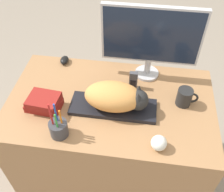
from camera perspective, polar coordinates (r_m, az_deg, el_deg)
name	(u,v)px	position (r m, az deg, el deg)	size (l,w,h in m)	color
desk	(111,138)	(1.79, -0.32, -9.08)	(1.19, 0.71, 0.73)	#9E7047
keyboard	(113,107)	(1.46, 0.25, -2.44)	(0.48, 0.17, 0.02)	black
cat	(117,97)	(1.39, 1.12, -0.17)	(0.34, 0.19, 0.15)	#D18C47
monitor	(151,38)	(1.52, 8.54, 12.42)	(0.56, 0.15, 0.46)	#B7B7BC
computer_mouse	(64,60)	(1.77, -10.31, 7.68)	(0.05, 0.08, 0.04)	black
coffee_mug	(185,97)	(1.51, 15.56, -0.24)	(0.12, 0.08, 0.11)	black
pen_cup	(59,128)	(1.35, -11.55, -6.87)	(0.09, 0.09, 0.23)	#38383D
baseball	(159,143)	(1.30, 10.16, -10.02)	(0.08, 0.08, 0.08)	silver
phone	(133,80)	(1.55, 4.68, 3.46)	(0.05, 0.03, 0.11)	#4C4C51
book_stack	(44,103)	(1.48, -14.61, -1.42)	(0.20, 0.15, 0.09)	maroon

